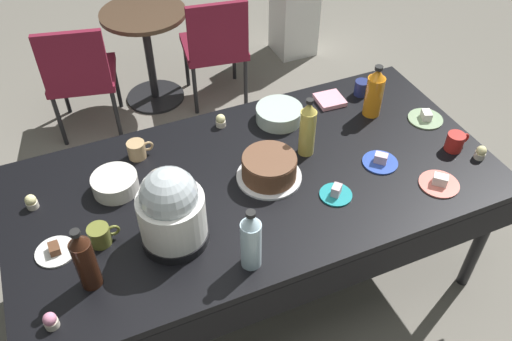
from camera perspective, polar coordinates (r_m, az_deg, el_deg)
ground at (r=2.97m, az=0.00°, el=-11.33°), size 9.00×9.00×0.00m
potluck_table at (r=2.44m, az=0.00°, el=-1.91°), size 2.20×1.10×0.75m
frosted_layer_cake at (r=2.37m, az=1.43°, el=0.26°), size 0.30×0.30×0.12m
slow_cooker at (r=2.06m, az=-9.08°, el=-4.19°), size 0.27×0.27×0.36m
glass_salad_bowl at (r=2.71m, az=2.50°, el=6.09°), size 0.24×0.24×0.08m
ceramic_snack_bowl at (r=2.40m, az=-14.89°, el=-1.35°), size 0.20×0.20×0.08m
dessert_plate_cobalt at (r=2.53m, az=13.20°, el=1.00°), size 0.17×0.17×0.05m
dessert_plate_sage at (r=2.86m, az=17.76°, el=5.42°), size 0.18×0.18×0.05m
dessert_plate_coral at (r=2.50m, az=19.09°, el=-1.24°), size 0.18×0.18×0.05m
dessert_plate_teal at (r=2.34m, az=8.58°, el=-2.42°), size 0.14×0.14×0.06m
dessert_plate_white at (r=2.25m, az=-20.75°, el=-8.07°), size 0.16×0.16×0.04m
cupcake_lemon at (r=2.70m, az=22.98°, el=1.79°), size 0.05×0.05×0.07m
cupcake_vanilla at (r=2.67m, az=-3.81°, el=5.36°), size 0.05×0.05×0.07m
cupcake_rose at (r=2.45m, az=-22.99°, el=-3.12°), size 0.05×0.05×0.07m
cupcake_cocoa at (r=2.04m, az=-21.20°, el=-14.81°), size 0.05×0.05×0.07m
soda_bottle_water at (r=1.98m, az=-0.55°, el=-7.54°), size 0.08×0.08×0.29m
soda_bottle_orange_juice at (r=2.76m, az=12.61°, el=8.17°), size 0.09×0.09×0.28m
soda_bottle_cola at (r=2.02m, az=-17.91°, el=-9.16°), size 0.08×0.08×0.29m
soda_bottle_ginger_ale at (r=2.45m, az=5.55°, el=4.49°), size 0.08×0.08×0.30m
coffee_mug_olive at (r=2.21m, az=-16.39°, el=-6.67°), size 0.13×0.09×0.08m
coffee_mug_red at (r=2.69m, az=20.61°, el=2.91°), size 0.12×0.08×0.09m
coffee_mug_tan at (r=2.54m, az=-12.64°, el=2.20°), size 0.12×0.09×0.08m
coffee_mug_navy at (r=2.94m, az=11.32°, el=8.72°), size 0.11×0.08×0.08m
paper_napkin_stack at (r=2.87m, az=7.93°, el=7.53°), size 0.15×0.15×0.02m
maroon_chair_left at (r=3.75m, az=-18.42°, el=9.95°), size 0.52×0.52×0.85m
maroon_chair_right at (r=3.90m, az=-4.39°, el=13.44°), size 0.50×0.50×0.85m
round_cafe_table at (r=3.99m, az=-11.63°, el=13.52°), size 0.60×0.60×0.72m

